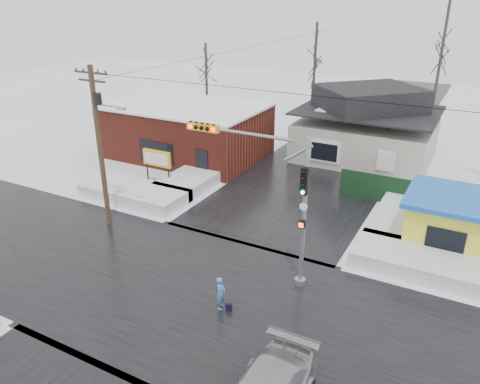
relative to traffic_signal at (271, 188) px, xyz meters
The scene contains 19 objects.
ground 5.94m from the traffic_signal, 129.36° to the right, with size 120.00×120.00×0.00m, color white.
road_ns 5.94m from the traffic_signal, 129.36° to the right, with size 10.00×120.00×0.02m, color black.
road_ew 5.94m from the traffic_signal, 129.36° to the right, with size 120.00×10.00×0.02m, color black.
snowbank_nw 12.81m from the traffic_signal, 160.57° to the left, with size 7.00×3.00×0.80m, color white.
snowbank_ne 8.75m from the traffic_signal, 31.56° to the left, with size 7.00×3.00×0.80m, color white.
snowbank_nside_w 13.70m from the traffic_signal, 136.24° to the left, with size 3.00×8.00×0.80m, color white.
snowbank_nside_e 10.94m from the traffic_signal, 63.18° to the left, with size 3.00×8.00×0.80m, color white.
traffic_signal is the anchor object (origin of this frame).
utility_pole 10.39m from the traffic_signal, behind, with size 3.15×0.44×9.00m.
brick_building 18.87m from the traffic_signal, 135.87° to the left, with size 12.20×8.20×4.12m.
marquee_sign 13.42m from the traffic_signal, 150.28° to the left, with size 2.20×0.21×2.55m.
house 19.13m from the traffic_signal, 91.29° to the left, with size 10.40×8.40×5.76m.
kiosk 10.43m from the traffic_signal, 44.84° to the left, with size 4.60×4.60×2.88m.
fence 12.31m from the traffic_signal, 69.77° to the left, with size 8.00×0.12×1.80m, color black.
tree_far_left 24.16m from the traffic_signal, 105.60° to the left, with size 3.00×3.00×10.00m.
tree_far_mid 25.78m from the traffic_signal, 81.89° to the left, with size 3.00×3.00×12.00m.
tree_far_west 26.75m from the traffic_signal, 128.00° to the left, with size 3.00×3.00×8.00m.
pedestrian 5.01m from the traffic_signal, 103.18° to the right, with size 0.55×0.36×1.50m, color #437FBE.
shopping_bag 5.43m from the traffic_signal, 96.27° to the right, with size 0.28×0.12×0.35m, color black.
Camera 1 is at (10.11, -14.23, 12.44)m, focal length 35.00 mm.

